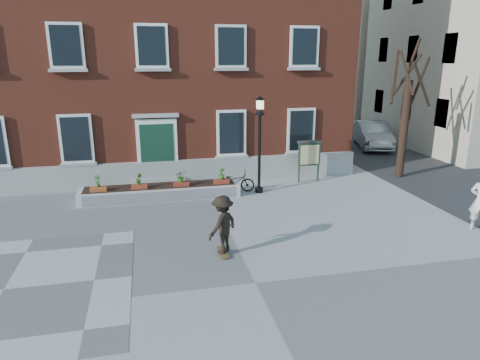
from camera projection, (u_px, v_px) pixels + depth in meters
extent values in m
plane|color=gray|center=(255.00, 283.00, 10.60)|extent=(100.00, 100.00, 0.00)
cube|color=#5B5B5D|center=(4.00, 290.00, 10.29)|extent=(6.00, 6.00, 0.01)
imported|color=black|center=(234.00, 181.00, 17.68)|extent=(1.77, 1.01, 0.88)
imported|color=#ADAFB1|center=(372.00, 135.00, 26.17)|extent=(3.01, 5.08, 1.58)
cube|color=brown|center=(149.00, 44.00, 21.64)|extent=(18.00, 10.00, 12.00)
cube|color=#9A9A95|center=(159.00, 174.00, 18.36)|extent=(18.00, 0.24, 1.10)
cube|color=#A2A29C|center=(159.00, 185.00, 18.36)|extent=(2.60, 0.80, 0.20)
cube|color=#999994|center=(159.00, 179.00, 18.45)|extent=(2.20, 0.50, 0.20)
cube|color=white|center=(157.00, 149.00, 18.09)|extent=(1.70, 0.12, 2.50)
cube|color=#133422|center=(157.00, 151.00, 18.07)|extent=(1.40, 0.06, 2.30)
cube|color=#A9A8A4|center=(156.00, 116.00, 17.66)|extent=(1.90, 0.25, 0.15)
cube|color=silver|center=(76.00, 139.00, 17.25)|extent=(1.30, 0.10, 2.00)
cube|color=black|center=(76.00, 139.00, 17.20)|extent=(1.08, 0.04, 1.78)
cube|color=gray|center=(79.00, 165.00, 17.49)|extent=(1.44, 0.20, 0.12)
cube|color=silver|center=(66.00, 46.00, 16.25)|extent=(1.30, 0.10, 1.70)
cube|color=black|center=(66.00, 46.00, 16.20)|extent=(1.08, 0.04, 1.48)
cube|color=#A3A39E|center=(68.00, 70.00, 16.44)|extent=(1.44, 0.20, 0.12)
cube|color=white|center=(152.00, 46.00, 16.91)|extent=(1.30, 0.10, 1.70)
cube|color=black|center=(152.00, 46.00, 16.87)|extent=(1.08, 0.04, 1.48)
cube|color=#989893|center=(153.00, 70.00, 17.11)|extent=(1.44, 0.20, 0.12)
cube|color=white|center=(231.00, 133.00, 18.58)|extent=(1.30, 0.10, 2.00)
cube|color=black|center=(232.00, 133.00, 18.53)|extent=(1.08, 0.04, 1.78)
cube|color=#ACACA7|center=(232.00, 157.00, 18.82)|extent=(1.44, 0.20, 0.12)
cube|color=silver|center=(231.00, 46.00, 17.58)|extent=(1.30, 0.10, 1.70)
cube|color=black|center=(231.00, 46.00, 17.53)|extent=(1.08, 0.04, 1.48)
cube|color=#9A9A95|center=(231.00, 69.00, 17.77)|extent=(1.44, 0.20, 0.12)
cube|color=silver|center=(301.00, 130.00, 19.25)|extent=(1.30, 0.10, 2.00)
cube|color=black|center=(301.00, 130.00, 19.20)|extent=(1.08, 0.04, 1.78)
cube|color=#A0A09B|center=(300.00, 154.00, 19.49)|extent=(1.44, 0.20, 0.12)
cube|color=white|center=(304.00, 47.00, 18.24)|extent=(1.30, 0.10, 1.70)
cube|color=black|center=(305.00, 47.00, 18.20)|extent=(1.08, 0.04, 1.48)
cube|color=#A0A09B|center=(304.00, 69.00, 18.44)|extent=(1.44, 0.20, 0.12)
cube|color=silver|center=(161.00, 192.00, 16.87)|extent=(6.20, 1.10, 0.50)
cube|color=#ADADAD|center=(161.00, 197.00, 16.34)|extent=(5.80, 0.02, 0.40)
cube|color=black|center=(160.00, 186.00, 16.80)|extent=(5.80, 0.90, 0.06)
cube|color=#964920|center=(99.00, 189.00, 16.06)|extent=(0.60, 0.25, 0.20)
imported|color=#245F1C|center=(98.00, 181.00, 15.97)|extent=(0.24, 0.24, 0.45)
cube|color=maroon|center=(139.00, 187.00, 16.37)|extent=(0.60, 0.25, 0.20)
imported|color=#2E6A20|center=(139.00, 179.00, 16.28)|extent=(0.25, 0.25, 0.45)
cube|color=maroon|center=(181.00, 184.00, 16.70)|extent=(0.60, 0.25, 0.20)
imported|color=#295D1C|center=(181.00, 176.00, 16.61)|extent=(0.40, 0.40, 0.45)
cube|color=maroon|center=(222.00, 182.00, 17.03)|extent=(0.60, 0.25, 0.20)
imported|color=#35651E|center=(221.00, 174.00, 16.94)|extent=(0.25, 0.25, 0.45)
cylinder|color=#301E15|center=(404.00, 130.00, 19.36)|extent=(0.36, 0.36, 4.40)
cylinder|color=black|center=(419.00, 83.00, 18.88)|extent=(0.12, 1.12, 2.23)
cylinder|color=black|center=(406.00, 76.00, 19.23)|extent=(1.18, 0.49, 1.97)
cylinder|color=black|center=(395.00, 76.00, 18.94)|extent=(0.88, 1.14, 2.35)
cylinder|color=#301F15|center=(407.00, 73.00, 18.38)|extent=(0.60, 0.77, 1.90)
cylinder|color=black|center=(422.00, 85.00, 18.24)|extent=(1.39, 0.55, 1.95)
cylinder|color=black|center=(413.00, 57.00, 18.63)|extent=(0.43, 0.48, 1.58)
cube|color=#333335|center=(357.00, 136.00, 29.97)|extent=(8.00, 36.00, 0.01)
cube|color=beige|center=(382.00, 43.00, 36.91)|extent=(10.00, 11.00, 13.00)
cube|color=black|center=(442.00, 113.00, 22.74)|extent=(0.08, 1.00, 1.50)
cube|color=black|center=(407.00, 106.00, 25.74)|extent=(0.08, 1.00, 1.50)
cube|color=black|center=(379.00, 101.00, 28.74)|extent=(0.08, 1.00, 1.50)
cube|color=black|center=(451.00, 48.00, 21.82)|extent=(0.08, 1.00, 1.50)
cube|color=black|center=(413.00, 49.00, 24.82)|extent=(0.08, 1.00, 1.50)
cube|color=black|center=(384.00, 50.00, 27.82)|extent=(0.08, 1.00, 1.50)
cylinder|color=black|center=(259.00, 190.00, 17.65)|extent=(0.32, 0.32, 0.20)
cylinder|color=black|center=(259.00, 154.00, 17.23)|extent=(0.12, 0.12, 3.20)
cone|color=black|center=(260.00, 111.00, 16.74)|extent=(0.40, 0.40, 0.30)
cube|color=#FCF4BA|center=(260.00, 104.00, 16.67)|extent=(0.24, 0.24, 0.34)
cone|color=black|center=(260.00, 98.00, 16.60)|extent=(0.40, 0.40, 0.16)
cylinder|color=#172E20|center=(299.00, 163.00, 18.81)|extent=(0.08, 0.08, 1.80)
cylinder|color=#172E20|center=(318.00, 162.00, 19.00)|extent=(0.08, 0.08, 1.80)
cube|color=#1B3624|center=(309.00, 154.00, 18.81)|extent=(1.00, 0.10, 1.00)
cube|color=beige|center=(310.00, 155.00, 18.75)|extent=(0.85, 0.02, 0.85)
cube|color=#3C3734|center=(310.00, 142.00, 18.65)|extent=(1.10, 0.16, 0.10)
cube|color=brown|center=(223.00, 252.00, 12.14)|extent=(0.22, 0.78, 0.03)
cylinder|color=black|center=(222.00, 258.00, 11.87)|extent=(0.03, 0.05, 0.05)
cylinder|color=black|center=(228.00, 257.00, 11.91)|extent=(0.03, 0.05, 0.05)
cylinder|color=black|center=(218.00, 249.00, 12.39)|extent=(0.03, 0.05, 0.05)
cylinder|color=black|center=(224.00, 249.00, 12.43)|extent=(0.03, 0.05, 0.05)
imported|color=black|center=(223.00, 224.00, 11.90)|extent=(1.22, 1.18, 1.67)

